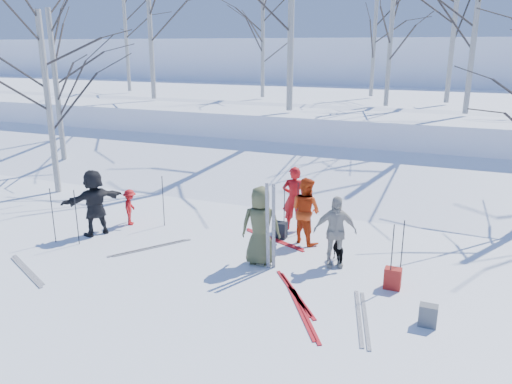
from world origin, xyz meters
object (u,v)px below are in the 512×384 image
at_px(skier_red_north, 294,199).
at_px(backpack_red, 393,278).
at_px(skier_red_seated, 130,207).
at_px(skier_cream_east, 335,231).
at_px(backpack_grey, 428,316).
at_px(backpack_dark, 280,230).
at_px(skier_olive_center, 261,226).
at_px(skier_grey_west, 94,202).
at_px(skier_redor_behind, 306,210).
at_px(dog, 340,250).

height_order(skier_red_north, backpack_red, skier_red_north).
distance_m(skier_red_seated, skier_cream_east, 5.59).
bearing_deg(skier_red_north, skier_cream_east, 118.18).
xyz_separation_m(backpack_grey, backpack_dark, (-3.65, 2.83, 0.01)).
distance_m(skier_olive_center, skier_grey_west, 4.43).
bearing_deg(backpack_grey, backpack_dark, 142.19).
xyz_separation_m(skier_red_north, skier_red_seated, (-4.08, -1.26, -0.35)).
distance_m(skier_redor_behind, skier_cream_east, 1.42).
bearing_deg(skier_grey_west, skier_red_north, 145.62).
bearing_deg(skier_red_north, skier_olive_center, 77.67).
bearing_deg(skier_red_seated, skier_olive_center, -127.19).
xyz_separation_m(skier_redor_behind, dog, (1.04, -0.80, -0.53)).
bearing_deg(dog, skier_grey_west, -23.81).
xyz_separation_m(skier_red_north, skier_grey_west, (-4.44, -2.18, 0.00)).
relative_size(skier_red_north, skier_redor_behind, 1.04).
bearing_deg(skier_grey_west, skier_cream_east, 123.58).
bearing_deg(skier_cream_east, backpack_red, -45.66).
xyz_separation_m(backpack_red, backpack_dark, (-2.92, 1.68, -0.01)).
bearing_deg(backpack_grey, backpack_red, 122.48).
bearing_deg(skier_olive_center, skier_red_north, -105.04).
height_order(skier_cream_east, backpack_dark, skier_cream_east).
xyz_separation_m(skier_grey_west, backpack_dark, (4.31, 1.50, -0.63)).
distance_m(skier_grey_west, backpack_grey, 8.10).
relative_size(skier_red_north, backpack_grey, 4.36).
distance_m(skier_red_seated, backpack_dark, 4.00).
height_order(skier_redor_behind, backpack_dark, skier_redor_behind).
relative_size(skier_cream_east, backpack_dark, 3.89).
bearing_deg(skier_olive_center, backpack_red, 162.74).
height_order(skier_red_seated, skier_grey_west, skier_grey_west).
xyz_separation_m(skier_olive_center, skier_cream_east, (1.50, 0.47, -0.08)).
relative_size(skier_cream_east, dog, 2.42).
distance_m(skier_red_north, dog, 2.24).
distance_m(skier_olive_center, backpack_grey, 3.82).
bearing_deg(dog, skier_olive_center, -5.65).
bearing_deg(skier_olive_center, skier_red_seated, -28.04).
bearing_deg(skier_cream_east, dog, 50.78).
relative_size(skier_grey_west, backpack_red, 3.96).
relative_size(skier_red_north, dog, 2.58).
height_order(backpack_grey, backpack_dark, backpack_dark).
height_order(skier_red_north, skier_redor_behind, skier_red_north).
height_order(skier_red_north, skier_cream_east, skier_red_north).
relative_size(skier_grey_west, backpack_dark, 4.16).
relative_size(dog, backpack_dark, 1.61).
distance_m(dog, backpack_dark, 1.89).
bearing_deg(skier_olive_center, skier_grey_west, -15.29).
bearing_deg(skier_grey_west, backpack_red, 118.09).
bearing_deg(skier_redor_behind, backpack_red, 170.58).
bearing_deg(dog, backpack_red, 115.15).
bearing_deg(backpack_red, skier_olive_center, 177.35).
relative_size(skier_olive_center, skier_red_seated, 1.81).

